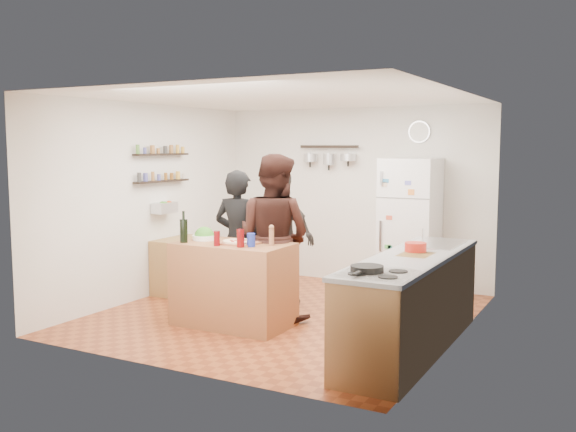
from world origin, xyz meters
The scene contains 26 objects.
room_shell centered at (0.00, 0.39, 1.25)m, with size 4.20×4.20×4.20m.
prep_island centered at (-0.28, -0.64, 0.46)m, with size 1.25×0.72×0.91m, color #9C5E39.
pizza_board centered at (-0.20, -0.66, 0.92)m, with size 0.42×0.34×0.02m, color brown.
pizza centered at (-0.20, -0.66, 0.94)m, with size 0.34×0.34×0.02m, color beige.
salad_bowl centered at (-0.70, -0.59, 0.94)m, with size 0.27×0.27×0.05m, color white.
wine_bottle centered at (-0.78, -0.86, 1.04)m, with size 0.09×0.09×0.26m, color black.
wine_glass_near centered at (-0.33, -0.88, 0.99)m, with size 0.07×0.07×0.16m, color #5C070B.
wine_glass_far centered at (-0.06, -0.84, 1.00)m, with size 0.08×0.08×0.19m, color #5B0708.
pepper_mill centered at (0.17, -0.59, 1.00)m, with size 0.05×0.05×0.18m, color brown.
salt_canister centered at (0.02, -0.76, 0.98)m, with size 0.09×0.09×0.14m, color navy.
person_left centered at (-0.58, -0.07, 0.84)m, with size 0.61×0.40×1.68m, color black.
person_center centered at (-0.02, -0.19, 0.94)m, with size 0.91×0.71×1.88m, color black.
person_back centered at (-0.22, 0.34, 0.84)m, with size 0.99×0.41×1.69m, color #302D2B.
counter_run centered at (1.70, -0.55, 0.45)m, with size 0.63×2.63×0.90m, color #9E7042.
stove_top centered at (1.70, -1.50, 0.91)m, with size 0.60×0.62×0.02m, color white.
skillet centered at (1.60, -1.49, 0.95)m, with size 0.28×0.28×0.05m, color black.
sink centered at (1.70, 0.30, 0.92)m, with size 0.50×0.80×0.03m, color silver.
cutting_board centered at (1.70, -0.46, 0.91)m, with size 0.30×0.40×0.02m, color olive.
red_bowl centered at (1.65, -0.30, 0.96)m, with size 0.22×0.22×0.09m, color #AF1F14.
fridge centered at (0.95, 1.75, 0.90)m, with size 0.70×0.68×1.80m, color white.
wall_clock centered at (0.95, 2.08, 2.15)m, with size 0.30×0.30×0.03m, color silver.
spice_shelf_lower centered at (-1.93, 0.20, 1.50)m, with size 0.12×1.00×0.03m, color black.
spice_shelf_upper centered at (-1.93, 0.20, 1.85)m, with size 0.12×1.00×0.03m, color black.
produce_basket centered at (-1.90, 0.20, 1.15)m, with size 0.18×0.35×0.14m, color silver.
side_table centered at (-1.74, 0.36, 0.36)m, with size 0.50×0.80×0.73m, color #A37F44.
pot_rack centered at (-0.35, 2.00, 1.95)m, with size 0.90×0.04×0.04m, color black.
Camera 1 is at (3.50, -6.43, 1.97)m, focal length 40.00 mm.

